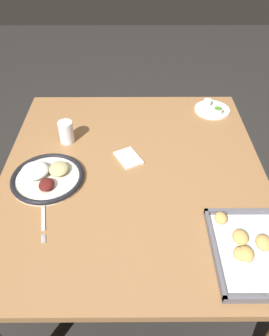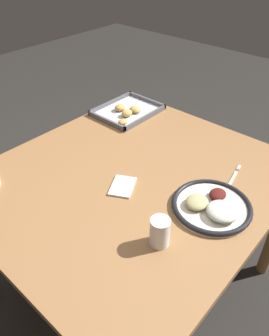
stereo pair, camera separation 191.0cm
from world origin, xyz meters
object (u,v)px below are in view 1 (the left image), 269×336
at_px(dinner_plate, 48,176).
at_px(napkin, 130,158).
at_px(baking_tray, 252,248).
at_px(saucer_plate, 213,109).
at_px(drinking_cup, 67,132).
at_px(fork, 45,216).

distance_m(dinner_plate, napkin, 0.35).
relative_size(baking_tray, napkin, 2.26).
bearing_deg(napkin, baking_tray, 40.73).
distance_m(saucer_plate, drinking_cup, 0.76).
height_order(fork, saucer_plate, saucer_plate).
bearing_deg(saucer_plate, fork, -46.31).
bearing_deg(dinner_plate, baking_tray, 64.98).
relative_size(drinking_cup, napkin, 0.70).
bearing_deg(baking_tray, dinner_plate, -115.02).
xyz_separation_m(saucer_plate, baking_tray, (0.85, -0.03, 0.00)).
bearing_deg(drinking_cup, napkin, 66.15).
bearing_deg(saucer_plate, dinner_plate, -56.16).
bearing_deg(napkin, fork, -43.47).
distance_m(dinner_plate, baking_tray, 0.80).
relative_size(saucer_plate, baking_tray, 0.54).
xyz_separation_m(fork, napkin, (-0.32, 0.30, 0.00)).
height_order(baking_tray, napkin, baking_tray).
xyz_separation_m(fork, drinking_cup, (-0.44, 0.02, 0.05)).
bearing_deg(baking_tray, napkin, -139.27).
height_order(dinner_plate, saucer_plate, dinner_plate).
bearing_deg(baking_tray, drinking_cup, -130.89).
bearing_deg(fork, napkin, 124.75).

